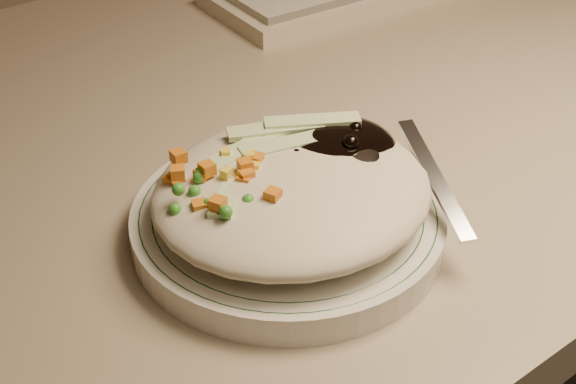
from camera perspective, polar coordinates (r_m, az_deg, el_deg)
desk at (r=0.81m, az=-4.60°, el=-7.14°), size 1.40×0.70×0.74m
plate at (r=0.55m, az=0.00°, el=-2.21°), size 0.22×0.22×0.02m
plate_rim at (r=0.55m, az=0.00°, el=-1.37°), size 0.20×0.20×0.00m
meal at (r=0.54m, az=0.42°, el=0.63°), size 0.21×0.19×0.05m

